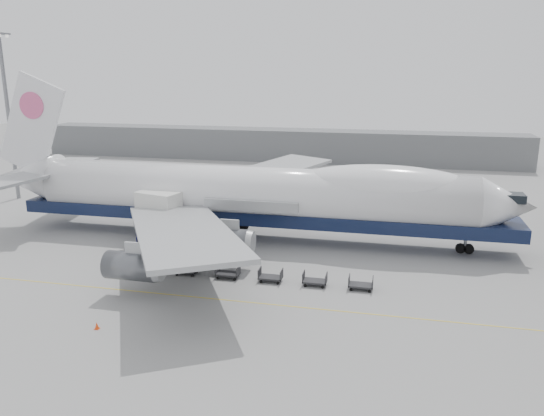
# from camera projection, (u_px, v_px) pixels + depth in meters

# --- Properties ---
(ground) EXTENTS (260.00, 260.00, 0.00)m
(ground) POSITION_uv_depth(u_px,v_px,m) (220.00, 274.00, 53.88)
(ground) COLOR gray
(ground) RESTS_ON ground
(apron_line) EXTENTS (60.00, 0.15, 0.01)m
(apron_line) POSITION_uv_depth(u_px,v_px,m) (200.00, 297.00, 48.22)
(apron_line) COLOR gold
(apron_line) RESTS_ON ground
(hangar) EXTENTS (110.00, 8.00, 7.00)m
(hangar) POSITION_uv_depth(u_px,v_px,m) (274.00, 144.00, 121.18)
(hangar) COLOR slate
(hangar) RESTS_ON ground
(floodlight_mast) EXTENTS (2.40, 2.40, 25.43)m
(floodlight_mast) POSITION_uv_depth(u_px,v_px,m) (8.00, 109.00, 81.90)
(floodlight_mast) COLOR slate
(floodlight_mast) RESTS_ON ground
(airliner) EXTENTS (67.00, 55.30, 19.98)m
(airliner) POSITION_uv_depth(u_px,v_px,m) (255.00, 194.00, 63.64)
(airliner) COLOR white
(airliner) RESTS_ON ground
(catering_truck) EXTENTS (5.88, 4.67, 6.19)m
(catering_truck) POSITION_uv_depth(u_px,v_px,m) (159.00, 214.00, 62.80)
(catering_truck) COLOR #171945
(catering_truck) RESTS_ON ground
(traffic_cone) EXTENTS (0.39, 0.39, 0.57)m
(traffic_cone) POSITION_uv_depth(u_px,v_px,m) (97.00, 326.00, 42.32)
(traffic_cone) COLOR #ED3D0C
(traffic_cone) RESTS_ON ground
(dolly_0) EXTENTS (2.30, 1.35, 1.30)m
(dolly_0) POSITION_uv_depth(u_px,v_px,m) (147.00, 266.00, 54.48)
(dolly_0) COLOR #2D2D30
(dolly_0) RESTS_ON ground
(dolly_1) EXTENTS (2.30, 1.35, 1.30)m
(dolly_1) POSITION_uv_depth(u_px,v_px,m) (187.00, 269.00, 53.55)
(dolly_1) COLOR #2D2D30
(dolly_1) RESTS_ON ground
(dolly_2) EXTENTS (2.30, 1.35, 1.30)m
(dolly_2) POSITION_uv_depth(u_px,v_px,m) (228.00, 273.00, 52.62)
(dolly_2) COLOR #2D2D30
(dolly_2) RESTS_ON ground
(dolly_3) EXTENTS (2.30, 1.35, 1.30)m
(dolly_3) POSITION_uv_depth(u_px,v_px,m) (271.00, 277.00, 51.68)
(dolly_3) COLOR #2D2D30
(dolly_3) RESTS_ON ground
(dolly_4) EXTENTS (2.30, 1.35, 1.30)m
(dolly_4) POSITION_uv_depth(u_px,v_px,m) (315.00, 280.00, 50.75)
(dolly_4) COLOR #2D2D30
(dolly_4) RESTS_ON ground
(dolly_5) EXTENTS (2.30, 1.35, 1.30)m
(dolly_5) POSITION_uv_depth(u_px,v_px,m) (361.00, 284.00, 49.82)
(dolly_5) COLOR #2D2D30
(dolly_5) RESTS_ON ground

